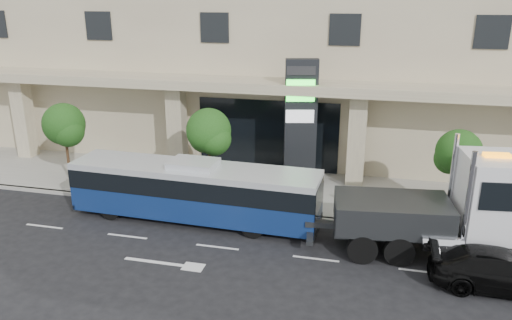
{
  "coord_description": "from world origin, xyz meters",
  "views": [
    {
      "loc": [
        5.79,
        -18.66,
        9.76
      ],
      "look_at": [
        0.76,
        2.0,
        2.65
      ],
      "focal_mm": 35.0,
      "sensor_mm": 36.0,
      "label": 1
    }
  ],
  "objects": [
    {
      "name": "curb",
      "position": [
        0.0,
        2.0,
        0.07
      ],
      "size": [
        120.0,
        0.3,
        0.15
      ],
      "primitive_type": "cube",
      "color": "gray",
      "rests_on": "ground"
    },
    {
      "name": "ground",
      "position": [
        0.0,
        0.0,
        0.0
      ],
      "size": [
        120.0,
        120.0,
        0.0
      ],
      "primitive_type": "plane",
      "color": "black",
      "rests_on": "ground"
    },
    {
      "name": "sidewalk",
      "position": [
        0.0,
        5.0,
        0.07
      ],
      "size": [
        120.0,
        6.0,
        0.15
      ],
      "primitive_type": "cube",
      "color": "gray",
      "rests_on": "ground"
    },
    {
      "name": "black_sedan",
      "position": [
        10.46,
        -2.02,
        0.7
      ],
      "size": [
        4.83,
        1.98,
        1.4
      ],
      "primitive_type": "imported",
      "rotation": [
        0.0,
        0.0,
        1.57
      ],
      "color": "black",
      "rests_on": "ground"
    },
    {
      "name": "tow_truck",
      "position": [
        9.38,
        0.19,
        1.89
      ],
      "size": [
        10.17,
        3.49,
        4.6
      ],
      "rotation": [
        0.0,
        0.0,
        0.12
      ],
      "color": "#2D3033",
      "rests_on": "ground"
    },
    {
      "name": "city_bus",
      "position": [
        -1.76,
        0.73,
        1.44
      ],
      "size": [
        11.28,
        2.74,
        2.84
      ],
      "rotation": [
        0.0,
        0.0,
        -0.03
      ],
      "color": "black",
      "rests_on": "ground"
    },
    {
      "name": "signage_pylon",
      "position": [
        2.14,
        6.03,
        3.48
      ],
      "size": [
        1.72,
        0.95,
        6.56
      ],
      "rotation": [
        0.0,
        0.0,
        0.23
      ],
      "color": "black",
      "rests_on": "sidewalk"
    },
    {
      "name": "tree_right",
      "position": [
        9.53,
        3.59,
        3.04
      ],
      "size": [
        2.1,
        2.0,
        4.04
      ],
      "color": "#422B19",
      "rests_on": "sidewalk"
    },
    {
      "name": "tree_left",
      "position": [
        -9.97,
        3.59,
        3.11
      ],
      "size": [
        2.27,
        2.2,
        4.22
      ],
      "color": "#422B19",
      "rests_on": "sidewalk"
    },
    {
      "name": "tree_mid",
      "position": [
        -1.97,
        3.59,
        3.26
      ],
      "size": [
        2.28,
        2.2,
        4.38
      ],
      "color": "#422B19",
      "rests_on": "sidewalk"
    }
  ]
}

